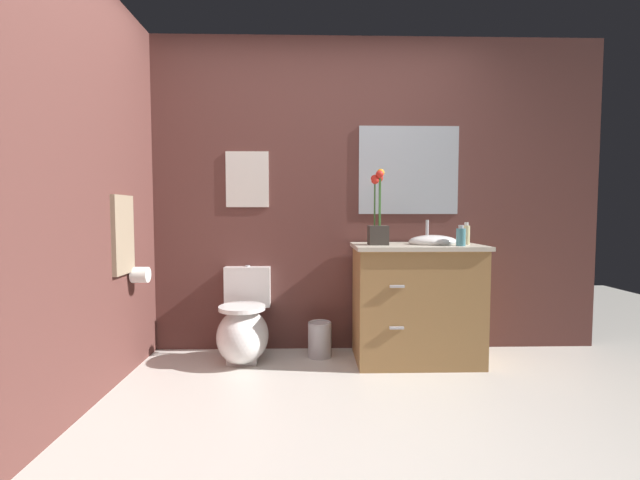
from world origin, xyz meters
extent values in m
plane|color=beige|center=(0.00, 0.00, 0.00)|extent=(8.86, 8.86, 0.00)
cube|color=brown|center=(0.20, 1.50, 1.25)|extent=(4.13, 0.05, 2.50)
cube|color=brown|center=(-1.35, 0.44, 1.25)|extent=(0.05, 4.14, 2.50)
ellipsoid|color=white|center=(-0.58, 1.16, 0.20)|extent=(0.38, 0.48, 0.40)
cube|color=white|center=(-0.58, 1.21, 0.09)|extent=(0.22, 0.26, 0.18)
cube|color=white|center=(-0.58, 1.44, 0.52)|extent=(0.36, 0.13, 0.32)
cylinder|color=white|center=(-0.58, 1.14, 0.42)|extent=(0.34, 0.34, 0.03)
cylinder|color=#B7B7BC|center=(-0.58, 1.44, 0.68)|extent=(0.04, 0.04, 0.02)
cube|color=#9E7242|center=(0.71, 1.18, 0.42)|extent=(0.90, 0.52, 0.84)
cube|color=beige|center=(0.71, 1.18, 0.86)|extent=(0.94, 0.56, 0.03)
ellipsoid|color=white|center=(0.83, 1.18, 0.89)|extent=(0.36, 0.26, 0.10)
cylinder|color=#B7B7BC|center=(0.83, 1.34, 0.96)|extent=(0.02, 0.02, 0.18)
cube|color=#B7B7BC|center=(0.51, 0.91, 0.61)|extent=(0.10, 0.02, 0.02)
cube|color=#B7B7BC|center=(0.51, 0.91, 0.32)|extent=(0.10, 0.02, 0.02)
cube|color=#38332D|center=(0.42, 1.15, 0.94)|extent=(0.14, 0.14, 0.14)
cylinder|color=#386B2D|center=(0.43, 1.15, 1.21)|extent=(0.01, 0.01, 0.38)
sphere|color=orange|center=(0.43, 1.15, 1.40)|extent=(0.06, 0.06, 0.06)
cylinder|color=#386B2D|center=(0.43, 1.18, 1.19)|extent=(0.01, 0.01, 0.35)
sphere|color=red|center=(0.43, 1.18, 1.36)|extent=(0.06, 0.06, 0.06)
cylinder|color=#386B2D|center=(0.39, 1.18, 1.19)|extent=(0.01, 0.01, 0.34)
sphere|color=red|center=(0.39, 1.18, 1.36)|extent=(0.06, 0.06, 0.06)
cylinder|color=#386B2D|center=(0.39, 1.12, 1.18)|extent=(0.01, 0.01, 0.33)
sphere|color=red|center=(0.39, 1.12, 1.34)|extent=(0.06, 0.06, 0.06)
cylinder|color=#386B2D|center=(0.42, 1.12, 1.20)|extent=(0.01, 0.01, 0.37)
sphere|color=red|center=(0.42, 1.12, 1.39)|extent=(0.06, 0.06, 0.06)
cylinder|color=beige|center=(1.08, 1.18, 0.94)|extent=(0.05, 0.05, 0.14)
cylinder|color=silver|center=(1.08, 1.18, 1.03)|extent=(0.03, 0.03, 0.02)
cylinder|color=teal|center=(0.99, 1.03, 0.94)|extent=(0.07, 0.07, 0.12)
cylinder|color=#B7B7BC|center=(0.99, 1.03, 1.01)|extent=(0.04, 0.04, 0.02)
cylinder|color=#B7B7BC|center=(-0.01, 1.27, 0.13)|extent=(0.18, 0.18, 0.26)
torus|color=#B7B7BC|center=(-0.01, 1.27, 0.27)|extent=(0.18, 0.18, 0.01)
cube|color=silver|center=(-0.58, 1.47, 1.37)|extent=(0.34, 0.01, 0.44)
cube|color=#B2BCC6|center=(0.71, 1.47, 1.45)|extent=(0.80, 0.01, 0.70)
cube|color=gray|center=(-1.31, 0.88, 0.96)|extent=(0.03, 0.28, 0.52)
cylinder|color=white|center=(-1.26, 1.01, 0.68)|extent=(0.11, 0.11, 0.11)
camera|label=1|loc=(-0.09, -1.97, 1.11)|focal=24.03mm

